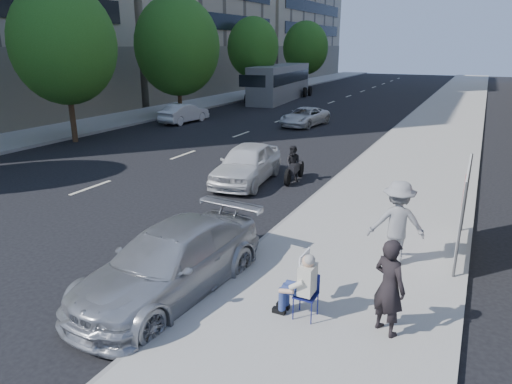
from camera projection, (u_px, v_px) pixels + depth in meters
The scene contains 17 objects.
ground at pixel (211, 238), 12.64m from camera, with size 160.00×160.00×0.00m, color black.
near_sidewalk at pixel (438, 131), 28.01m from camera, with size 5.00×120.00×0.15m, color #9A9690.
far_sidewalk at pixel (164, 111), 36.74m from camera, with size 4.50×120.00×0.15m, color #9A9690.
tree_far_b at pixel (64, 44), 23.67m from camera, with size 5.40×5.40×8.24m.
tree_far_c at pixel (177, 46), 32.23m from camera, with size 6.00×6.00×8.47m.
tree_far_d at pixel (253, 48), 42.52m from camera, with size 4.80×4.80×7.65m.
tree_far_e at pixel (305, 48), 54.50m from camera, with size 5.40×5.40×7.89m.
seated_protester at pixel (301, 281), 8.55m from camera, with size 0.83×1.11×1.31m.
jogger at pixel (397, 223), 10.56m from camera, with size 1.31×0.75×2.03m, color gray.
pedestrian_woman at pixel (389, 287), 7.99m from camera, with size 0.66×0.43×1.80m, color black.
protest_banner at pixel (463, 204), 11.11m from camera, with size 0.08×3.06×2.20m.
parked_sedan at pixel (170, 262), 9.63m from camera, with size 2.02×4.96×1.44m, color #A3A6AA.
white_sedan_near at pixel (247, 163), 17.58m from camera, with size 1.77×4.39×1.50m, color silver.
white_sedan_mid at pixel (184, 113), 31.26m from camera, with size 1.37×3.94×1.30m, color silver.
white_sedan_far at pixel (305, 117), 30.10m from camera, with size 1.96×4.25×1.18m, color silver.
motorcycle at pixel (294, 166), 17.69m from camera, with size 0.76×2.05×1.42m.
bus at pixel (280, 83), 43.87m from camera, with size 3.78×12.27×3.30m.
Camera 1 is at (6.28, -9.89, 5.09)m, focal length 32.00 mm.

